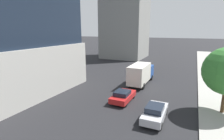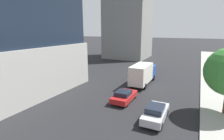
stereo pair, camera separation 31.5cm
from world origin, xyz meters
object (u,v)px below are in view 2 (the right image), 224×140
Objects in this scene: construction_building at (129,2)px; box_truck at (143,73)px; car_silver at (155,113)px; car_red at (124,96)px.

box_truck is (12.32, -25.32, -14.43)m from construction_building.
car_silver is at bearing -67.33° from box_truck.
construction_building is 9.06× the size of car_red.
car_silver is at bearing -65.00° from construction_building.
car_silver reaches higher than car_red.
box_truck is at bearing 90.00° from car_red.
box_truck reaches higher than car_silver.
car_red is at bearing -69.48° from construction_building.
car_silver is 11.48m from box_truck.
box_truck is at bearing 112.67° from car_silver.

